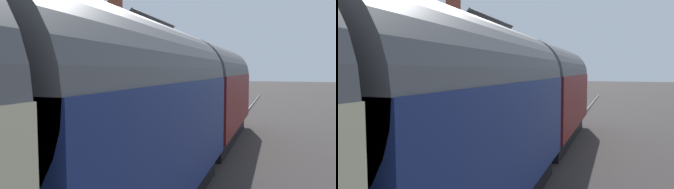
{
  "view_description": "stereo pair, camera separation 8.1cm",
  "coord_description": "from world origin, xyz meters",
  "views": [
    {
      "loc": [
        -15.38,
        -3.84,
        3.22
      ],
      "look_at": [
        -0.17,
        1.5,
        1.97
      ],
      "focal_mm": 33.75,
      "sensor_mm": 36.0,
      "label": 1
    },
    {
      "loc": [
        -15.35,
        -3.92,
        3.22
      ],
      "look_at": [
        -0.17,
        1.5,
        1.97
      ],
      "focal_mm": 33.75,
      "sensor_mm": 36.0,
      "label": 2
    }
  ],
  "objects": [
    {
      "name": "tree_distant",
      "position": [
        13.11,
        9.64,
        4.2
      ],
      "size": [
        2.88,
        2.65,
        5.83
      ],
      "color": "#4C3828",
      "rests_on": "ground"
    },
    {
      "name": "planter_by_door",
      "position": [
        -9.98,
        1.94,
        1.43
      ],
      "size": [
        0.52,
        0.52,
        0.83
      ],
      "color": "#9E5138",
      "rests_on": "platform"
    },
    {
      "name": "planter_under_sign",
      "position": [
        -7.62,
        4.41,
        1.39
      ],
      "size": [
        0.54,
        0.54,
        0.84
      ],
      "color": "gray",
      "rests_on": "platform"
    },
    {
      "name": "station_sign_board",
      "position": [
        -4.85,
        1.87,
        2.16
      ],
      "size": [
        0.96,
        0.06,
        1.57
      ],
      "color": "black",
      "rests_on": "platform"
    },
    {
      "name": "bench_platform_end",
      "position": [
        10.02,
        3.25,
        1.45
      ],
      "size": [
        1.42,
        0.5,
        0.88
      ],
      "color": "teal",
      "rests_on": "platform"
    },
    {
      "name": "bench_near_building",
      "position": [
        6.06,
        2.98,
        1.45
      ],
      "size": [
        1.4,
        0.43,
        0.88
      ],
      "color": "teal",
      "rests_on": "platform"
    },
    {
      "name": "rail_near",
      "position": [
        0.0,
        -1.62,
        0.07
      ],
      "size": [
        52.0,
        0.08,
        0.14
      ],
      "primitive_type": "cube",
      "color": "gray",
      "rests_on": "ground"
    },
    {
      "name": "planter_edge_near",
      "position": [
        11.7,
        1.8,
        1.37
      ],
      "size": [
        0.51,
        0.51,
        0.77
      ],
      "color": "gray",
      "rests_on": "platform"
    },
    {
      "name": "platform_edge_coping",
      "position": [
        0.0,
        1.18,
        0.98
      ],
      "size": [
        32.0,
        0.36,
        0.02
      ],
      "primitive_type": "cube",
      "color": "beige",
      "rests_on": "platform"
    },
    {
      "name": "ground_plane",
      "position": [
        0.0,
        0.0,
        0.0
      ],
      "size": [
        160.0,
        160.0,
        0.0
      ],
      "primitive_type": "plane",
      "color": "#383330"
    },
    {
      "name": "bench_by_lamp",
      "position": [
        -6.64,
        2.97,
        1.45
      ],
      "size": [
        1.41,
        0.46,
        0.88
      ],
      "color": "teal",
      "rests_on": "platform"
    },
    {
      "name": "lamp_post_platform",
      "position": [
        -8.37,
        1.91,
        3.5
      ],
      "size": [
        0.32,
        0.5,
        3.61
      ],
      "color": "black",
      "rests_on": "platform"
    },
    {
      "name": "planter_edge_far",
      "position": [
        5.17,
        5.44,
        1.49
      ],
      "size": [
        0.65,
        0.65,
        0.97
      ],
      "color": "teal",
      "rests_on": "platform"
    },
    {
      "name": "rail_far",
      "position": [
        0.0,
        -0.18,
        0.07
      ],
      "size": [
        52.0,
        0.08,
        0.14
      ],
      "primitive_type": "cube",
      "color": "gray",
      "rests_on": "ground"
    },
    {
      "name": "train",
      "position": [
        -9.22,
        -0.9,
        2.21
      ],
      "size": [
        24.75,
        2.73,
        4.32
      ],
      "color": "black",
      "rests_on": "ground"
    },
    {
      "name": "tree_far_right",
      "position": [
        6.76,
        9.33,
        5.98
      ],
      "size": [
        4.73,
        4.11,
        8.26
      ],
      "color": "#4C3828",
      "rests_on": "ground"
    },
    {
      "name": "planter_bench_right",
      "position": [
        6.12,
        5.39,
        1.27
      ],
      "size": [
        0.86,
        0.32,
        0.61
      ],
      "color": "gray",
      "rests_on": "platform"
    },
    {
      "name": "platform",
      "position": [
        0.0,
        3.66,
        0.49
      ],
      "size": [
        32.0,
        5.31,
        0.97
      ],
      "primitive_type": "cube",
      "color": "#A39B8C",
      "rests_on": "ground"
    },
    {
      "name": "station_building",
      "position": [
        0.64,
        4.16,
        2.73
      ],
      "size": [
        6.03,
        3.56,
        6.29
      ],
      "color": "white",
      "rests_on": "platform"
    }
  ]
}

